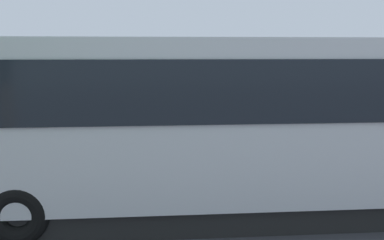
# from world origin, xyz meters

# --- Properties ---
(ground_plane) EXTENTS (80.00, 80.00, 0.00)m
(ground_plane) POSITION_xyz_m (0.00, 0.00, 0.00)
(ground_plane) COLOR #38383D
(tour_bus) EXTENTS (10.53, 3.06, 3.25)m
(tour_bus) POSITION_xyz_m (0.07, 5.06, 1.65)
(tour_bus) COLOR silver
(tour_bus) RESTS_ON ground_plane
(spectator_far_left) EXTENTS (0.58, 0.38, 1.81)m
(spectator_far_left) POSITION_xyz_m (-2.07, 2.12, 1.09)
(spectator_far_left) COLOR black
(spectator_far_left) RESTS_ON ground_plane
(spectator_left) EXTENTS (0.57, 0.31, 1.78)m
(spectator_left) POSITION_xyz_m (-0.94, 2.27, 1.06)
(spectator_left) COLOR #473823
(spectator_left) RESTS_ON ground_plane
(spectator_centre) EXTENTS (0.57, 0.39, 1.68)m
(spectator_centre) POSITION_xyz_m (0.07, 2.27, 0.99)
(spectator_centre) COLOR #473823
(spectator_centre) RESTS_ON ground_plane
(spectator_right) EXTENTS (0.57, 0.33, 1.69)m
(spectator_right) POSITION_xyz_m (0.94, 2.13, 1.00)
(spectator_right) COLOR black
(spectator_right) RESTS_ON ground_plane
(spectator_far_right) EXTENTS (0.58, 0.37, 1.66)m
(spectator_far_right) POSITION_xyz_m (2.02, 2.29, 0.98)
(spectator_far_right) COLOR black
(spectator_far_right) RESTS_ON ground_plane
(parked_motorcycle_silver) EXTENTS (2.04, 0.68, 0.99)m
(parked_motorcycle_silver) POSITION_xyz_m (0.47, 3.06, 0.48)
(parked_motorcycle_silver) COLOR black
(parked_motorcycle_silver) RESTS_ON ground_plane
(parked_motorcycle_dark) EXTENTS (2.05, 0.58, 0.99)m
(parked_motorcycle_dark) POSITION_xyz_m (-3.71, 2.65, 0.48)
(parked_motorcycle_dark) COLOR black
(parked_motorcycle_dark) RESTS_ON ground_plane
(stunt_motorcycle) EXTENTS (2.06, 0.58, 1.61)m
(stunt_motorcycle) POSITION_xyz_m (2.39, -1.88, 0.98)
(stunt_motorcycle) COLOR black
(stunt_motorcycle) RESTS_ON ground_plane
(traffic_cone) EXTENTS (0.34, 0.34, 0.63)m
(traffic_cone) POSITION_xyz_m (0.47, -0.40, 0.30)
(traffic_cone) COLOR orange
(traffic_cone) RESTS_ON ground_plane
(bay_line_a) EXTENTS (0.31, 4.61, 0.01)m
(bay_line_a) POSITION_xyz_m (-2.97, -1.56, 0.00)
(bay_line_a) COLOR white
(bay_line_a) RESTS_ON ground_plane
(bay_line_b) EXTENTS (0.27, 3.61, 0.01)m
(bay_line_b) POSITION_xyz_m (-0.04, -1.56, 0.00)
(bay_line_b) COLOR white
(bay_line_b) RESTS_ON ground_plane
(bay_line_c) EXTENTS (0.30, 4.31, 0.01)m
(bay_line_c) POSITION_xyz_m (2.89, -1.56, 0.00)
(bay_line_c) COLOR white
(bay_line_c) RESTS_ON ground_plane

